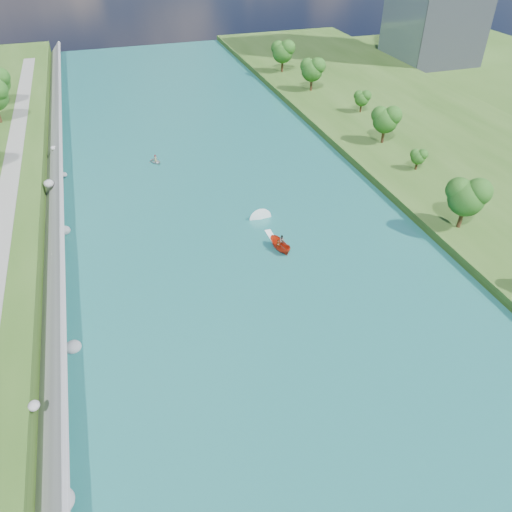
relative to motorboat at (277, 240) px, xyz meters
name	(u,v)px	position (x,y,z in m)	size (l,w,h in m)	color
ground	(282,323)	(-4.94, -15.71, -0.83)	(260.00, 260.00, 0.00)	#2D5119
river_water	(236,235)	(-4.94, 4.29, -0.78)	(55.00, 240.00, 0.10)	#19625B
berm_east	(508,183)	(44.56, 4.29, -0.08)	(44.00, 240.00, 1.50)	#2D5119
riprap_bank	(54,262)	(-30.75, 3.11, 0.94)	(4.55, 236.00, 4.31)	slate
trees_east	(393,127)	(31.32, 22.15, 4.98)	(18.23, 134.85, 9.86)	#214C14
motorboat	(277,240)	(0.00, 0.00, 0.00)	(3.60, 19.08, 2.06)	#B7280E
raft	(156,161)	(-12.71, 32.89, -0.38)	(2.99, 3.36, 1.57)	#93979B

